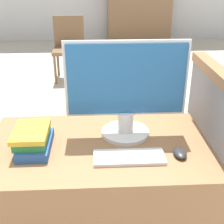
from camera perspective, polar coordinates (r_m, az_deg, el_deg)
name	(u,v)px	position (r m, az deg, el deg)	size (l,w,h in m)	color
desk	(98,203)	(1.79, -2.50, -16.21)	(1.11, 0.67, 0.75)	#8C603D
carrel_divider	(205,169)	(1.77, 16.71, -9.91)	(0.07, 0.70, 1.11)	slate
monitor	(125,89)	(1.54, 2.46, 4.15)	(0.60, 0.25, 0.50)	silver
keyboard	(128,157)	(1.45, 2.98, -8.27)	(0.33, 0.13, 0.02)	silver
mouse	(179,153)	(1.50, 12.17, -7.32)	(0.06, 0.10, 0.03)	#262626
book_stack	(32,139)	(1.55, -14.34, -4.87)	(0.17, 0.26, 0.11)	#285199
far_chair	(69,44)	(4.66, -7.94, 12.14)	(0.44, 0.44, 0.89)	brown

